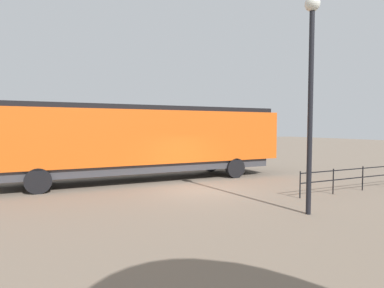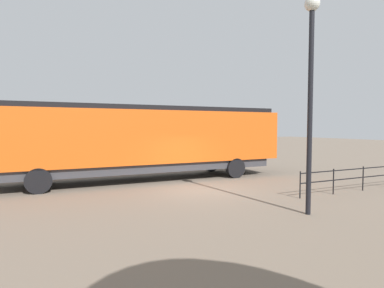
{
  "view_description": "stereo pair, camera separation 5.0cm",
  "coord_description": "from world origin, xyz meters",
  "views": [
    {
      "loc": [
        12.5,
        -6.33,
        2.84
      ],
      "look_at": [
        0.39,
        -0.62,
        2.11
      ],
      "focal_mm": 29.44,
      "sensor_mm": 36.0,
      "label": 1
    },
    {
      "loc": [
        12.52,
        -6.28,
        2.84
      ],
      "look_at": [
        0.39,
        -0.62,
        2.11
      ],
      "focal_mm": 29.44,
      "sensor_mm": 36.0,
      "label": 2
    }
  ],
  "objects": [
    {
      "name": "ground_plane",
      "position": [
        0.0,
        0.0,
        0.0
      ],
      "size": [
        120.0,
        120.0,
        0.0
      ],
      "primitive_type": "plane",
      "color": "#756656"
    },
    {
      "name": "locomotive",
      "position": [
        -3.7,
        -1.19,
        2.22
      ],
      "size": [
        3.17,
        15.46,
        3.92
      ],
      "color": "#D15114",
      "rests_on": "ground_plane"
    },
    {
      "name": "lamp_post",
      "position": [
        4.98,
        1.41,
        4.63
      ],
      "size": [
        0.48,
        0.48,
        6.95
      ],
      "color": "black",
      "rests_on": "ground_plane"
    }
  ]
}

